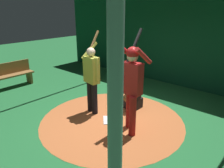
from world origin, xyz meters
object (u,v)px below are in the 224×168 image
at_px(home_plate, 112,120).
at_px(baseball_0, 115,135).
at_px(visitor, 92,76).
at_px(bench, 7,75).
at_px(catcher, 132,96).
at_px(batter, 132,81).

bearing_deg(home_plate, baseball_0, 47.42).
height_order(visitor, bench, visitor).
height_order(catcher, visitor, visitor).
height_order(catcher, bench, catcher).
xyz_separation_m(catcher, visitor, (0.86, -0.65, 0.63)).
bearing_deg(baseball_0, catcher, -157.44).
relative_size(batter, visitor, 1.07).
bearing_deg(visitor, catcher, 151.04).
height_order(batter, baseball_0, batter).
relative_size(visitor, baseball_0, 28.11).
height_order(batter, bench, batter).
xyz_separation_m(home_plate, bench, (0.64, -4.16, 0.43)).
relative_size(home_plate, baseball_0, 5.68).
distance_m(home_plate, bench, 4.23).
bearing_deg(home_plate, batter, 84.41).
xyz_separation_m(visitor, baseball_0, (0.49, 1.21, -0.95)).
xyz_separation_m(home_plate, visitor, (-0.01, -0.69, 0.99)).
relative_size(batter, baseball_0, 29.98).
distance_m(batter, catcher, 1.39).
height_order(catcher, baseball_0, catcher).
bearing_deg(batter, home_plate, -95.59).
distance_m(home_plate, visitor, 1.20).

